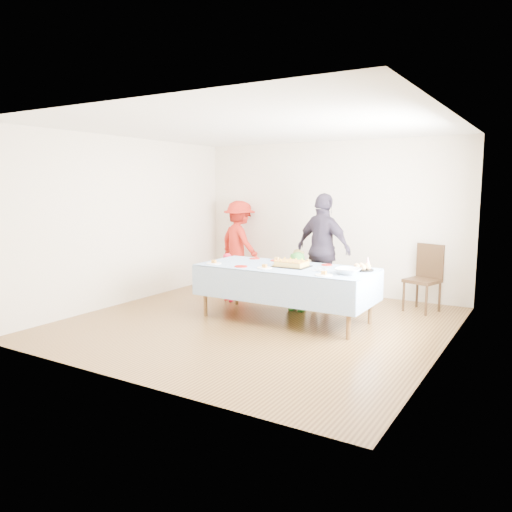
# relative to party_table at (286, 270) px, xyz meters

# --- Properties ---
(ground) EXTENTS (5.00, 5.00, 0.00)m
(ground) POSITION_rel_party_table_xyz_m (-0.27, -0.36, -0.72)
(ground) COLOR #4A2E15
(ground) RESTS_ON ground
(room_walls) EXTENTS (5.04, 5.04, 2.72)m
(room_walls) POSITION_rel_party_table_xyz_m (-0.21, -0.35, 1.05)
(room_walls) COLOR beige
(room_walls) RESTS_ON ground
(party_table) EXTENTS (2.50, 1.10, 0.78)m
(party_table) POSITION_rel_party_table_xyz_m (0.00, 0.00, 0.00)
(party_table) COLOR brown
(party_table) RESTS_ON ground
(birthday_cake) EXTENTS (0.49, 0.37, 0.09)m
(birthday_cake) POSITION_rel_party_table_xyz_m (0.09, 0.01, 0.10)
(birthday_cake) COLOR black
(birthday_cake) RESTS_ON party_table
(rolls_tray) EXTENTS (0.31, 0.31, 0.09)m
(rolls_tray) POSITION_rel_party_table_xyz_m (1.05, 0.24, 0.09)
(rolls_tray) COLOR black
(rolls_tray) RESTS_ON party_table
(punch_bowl) EXTENTS (0.33, 0.33, 0.08)m
(punch_bowl) POSITION_rel_party_table_xyz_m (0.99, -0.15, 0.10)
(punch_bowl) COLOR silver
(punch_bowl) RESTS_ON party_table
(party_hat) EXTENTS (0.10, 0.10, 0.17)m
(party_hat) POSITION_rel_party_table_xyz_m (1.05, 0.46, 0.14)
(party_hat) COLOR white
(party_hat) RESTS_ON party_table
(fork_pile) EXTENTS (0.24, 0.18, 0.07)m
(fork_pile) POSITION_rel_party_table_xyz_m (0.61, -0.13, 0.09)
(fork_pile) COLOR white
(fork_pile) RESTS_ON party_table
(plate_red_far_a) EXTENTS (0.16, 0.16, 0.01)m
(plate_red_far_a) POSITION_rel_party_table_xyz_m (-0.77, 0.41, 0.06)
(plate_red_far_a) COLOR red
(plate_red_far_a) RESTS_ON party_table
(plate_red_far_b) EXTENTS (0.20, 0.20, 0.01)m
(plate_red_far_b) POSITION_rel_party_table_xyz_m (-0.37, 0.40, 0.06)
(plate_red_far_b) COLOR red
(plate_red_far_b) RESTS_ON party_table
(plate_red_far_c) EXTENTS (0.17, 0.17, 0.01)m
(plate_red_far_c) POSITION_rel_party_table_xyz_m (-0.05, 0.35, 0.06)
(plate_red_far_c) COLOR red
(plate_red_far_c) RESTS_ON party_table
(plate_red_far_d) EXTENTS (0.16, 0.16, 0.01)m
(plate_red_far_d) POSITION_rel_party_table_xyz_m (0.46, 0.40, 0.06)
(plate_red_far_d) COLOR red
(plate_red_far_d) RESTS_ON party_table
(plate_red_near) EXTENTS (0.19, 0.19, 0.01)m
(plate_red_near) POSITION_rel_party_table_xyz_m (-0.53, -0.36, 0.06)
(plate_red_near) COLOR red
(plate_red_near) RESTS_ON party_table
(plate_white_left) EXTENTS (0.22, 0.22, 0.01)m
(plate_white_left) POSITION_rel_party_table_xyz_m (-1.02, -0.33, 0.06)
(plate_white_left) COLOR white
(plate_white_left) RESTS_ON party_table
(plate_white_mid) EXTENTS (0.21, 0.21, 0.01)m
(plate_white_mid) POSITION_rel_party_table_xyz_m (-0.17, -0.30, 0.06)
(plate_white_mid) COLOR white
(plate_white_mid) RESTS_ON party_table
(plate_white_right) EXTENTS (0.23, 0.23, 0.01)m
(plate_white_right) POSITION_rel_party_table_xyz_m (0.76, -0.39, 0.06)
(plate_white_right) COLOR white
(plate_white_right) RESTS_ON party_table
(dining_chair) EXTENTS (0.56, 0.56, 1.03)m
(dining_chair) POSITION_rel_party_table_xyz_m (1.59, 1.59, -0.15)
(dining_chair) COLOR black
(dining_chair) RESTS_ON ground
(toddler_left) EXTENTS (0.35, 0.29, 0.81)m
(toddler_left) POSITION_rel_party_table_xyz_m (-1.37, 0.54, -0.32)
(toddler_left) COLOR red
(toddler_left) RESTS_ON ground
(toddler_mid) EXTENTS (0.46, 0.31, 0.92)m
(toddler_mid) POSITION_rel_party_table_xyz_m (-0.09, 0.54, -0.27)
(toddler_mid) COLOR #2C6B23
(toddler_mid) RESTS_ON ground
(toddler_right) EXTENTS (0.54, 0.49, 0.90)m
(toddler_right) POSITION_rel_party_table_xyz_m (-0.31, 1.01, -0.28)
(toddler_right) COLOR tan
(toddler_right) RESTS_ON ground
(adult_left) EXTENTS (1.21, 0.97, 1.64)m
(adult_left) POSITION_rel_party_table_xyz_m (-1.99, 1.84, 0.09)
(adult_left) COLOR red
(adult_left) RESTS_ON ground
(adult_right) EXTENTS (1.14, 0.72, 1.81)m
(adult_right) POSITION_rel_party_table_xyz_m (0.07, 1.17, 0.18)
(adult_right) COLOR #322A39
(adult_right) RESTS_ON ground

